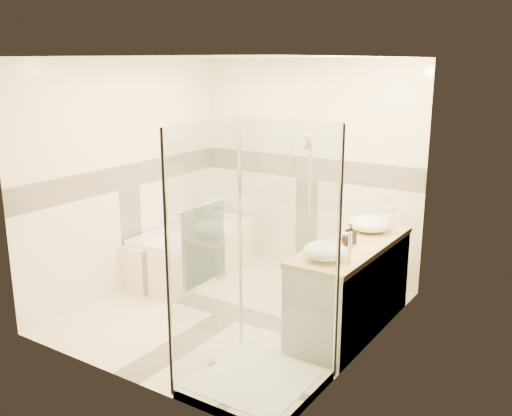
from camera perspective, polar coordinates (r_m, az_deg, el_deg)
The scene contains 12 objects.
room at distance 5.44m, azimuth -1.76°, elevation 1.66°, with size 2.82×3.02×2.52m.
bathtub at distance 6.82m, azimuth -6.08°, elevation -4.04°, with size 0.75×1.70×0.56m.
vanity at distance 5.43m, azimuth 9.46°, elevation -7.77°, with size 0.58×1.62×0.85m.
shower_enclosure at distance 4.50m, azimuth -0.75°, elevation -11.31°, with size 0.96×0.93×2.04m.
vessel_sink_near at distance 5.67m, azimuth 11.33°, elevation -1.50°, with size 0.41×0.41×0.16m, color white.
vessel_sink_far at distance 4.81m, azimuth 6.90°, elevation -4.28°, with size 0.38×0.38×0.15m, color white.
faucet_near at distance 5.57m, azimuth 13.42°, elevation -1.07°, with size 0.11×0.03×0.27m.
faucet_far at distance 4.70m, azimuth 9.28°, elevation -3.73°, with size 0.11×0.03×0.28m.
amenity_bottle_a at distance 5.26m, azimuth 9.45°, elevation -2.56°, with size 0.08×0.08×0.18m, color black.
amenity_bottle_b at distance 5.21m, azimuth 9.17°, elevation -2.88°, with size 0.12×0.12×0.15m, color black.
folded_towels at distance 5.92m, azimuth 12.31°, elevation -1.26°, with size 0.16×0.26×0.08m, color silver.
rolled_towel at distance 7.37m, azimuth -3.71°, elevation -0.17°, with size 0.09×0.09×0.19m, color silver.
Camera 1 is at (3.11, -4.33, 2.47)m, focal length 40.00 mm.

